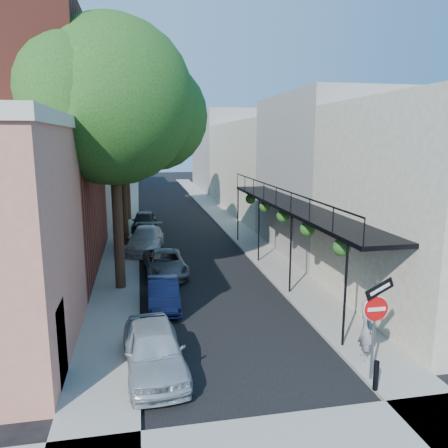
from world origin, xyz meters
name	(u,v)px	position (x,y,z in m)	size (l,w,h in m)	color
ground	(270,419)	(0.00, 0.00, 0.00)	(160.00, 160.00, 0.00)	black
road_surface	(173,213)	(0.00, 30.00, 0.01)	(6.00, 64.00, 0.01)	black
sidewalk_left	(127,214)	(-4.00, 30.00, 0.06)	(2.00, 64.00, 0.12)	gray
sidewalk_right	(216,211)	(4.00, 30.00, 0.06)	(2.00, 64.00, 0.12)	gray
sidewalk_cross	(283,446)	(0.00, -1.00, 0.06)	(12.00, 2.00, 0.12)	gray
buildings_left	(57,159)	(-9.30, 28.76, 4.94)	(10.10, 59.10, 12.00)	tan
buildings_right	(271,163)	(8.99, 29.49, 4.42)	(9.80, 55.00, 10.00)	beige
sign_post	(376,313)	(3.16, 0.97, 2.04)	(0.89, 0.17, 2.99)	#595B60
bollard	(376,375)	(3.00, 0.50, 0.52)	(0.14, 0.14, 0.80)	black
oak_near	(123,106)	(-3.37, 10.26, 7.88)	(7.48, 6.80, 11.42)	#2F1E13
oak_mid	(127,130)	(-3.42, 18.23, 7.06)	(6.60, 6.00, 10.20)	#2F1E13
oak_far	(130,117)	(-3.35, 27.27, 8.26)	(7.70, 7.00, 11.90)	#2F1E13
parked_car_a	(154,349)	(-2.60, 2.70, 0.69)	(1.64, 4.07, 1.39)	#9DA7AE
parked_car_b	(163,293)	(-2.06, 7.59, 0.56)	(1.19, 3.40, 1.12)	#141B41
parked_car_c	(165,263)	(-1.74, 11.79, 0.58)	(1.93, 4.19, 1.16)	#585A5F
parked_car_d	(146,240)	(-2.60, 16.59, 0.70)	(1.95, 4.80, 1.39)	silver
parked_car_e	(144,221)	(-2.60, 22.68, 0.70)	(1.65, 4.11, 1.40)	black
pedestrian	(367,329)	(3.57, 2.08, 1.03)	(0.67, 0.44, 1.83)	gray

